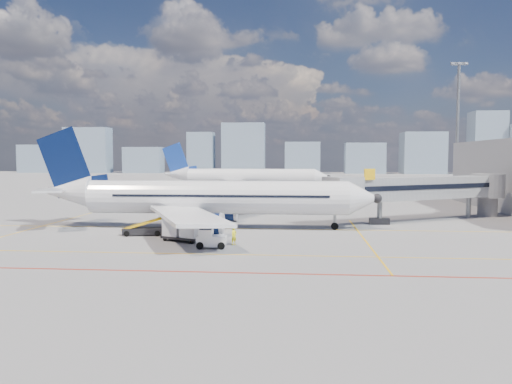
{
  "coord_description": "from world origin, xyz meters",
  "views": [
    {
      "loc": [
        8.09,
        -43.8,
        7.52
      ],
      "look_at": [
        3.65,
        6.37,
        4.0
      ],
      "focal_mm": 35.0,
      "sensor_mm": 36.0,
      "label": 1
    }
  ],
  "objects_px": {
    "belt_loader": "(145,229)",
    "main_aircraft": "(203,198)",
    "baggage_tug": "(210,238)",
    "cargo_dolly": "(183,228)",
    "second_aircraft": "(244,177)",
    "ramp_worker": "(234,236)"
  },
  "relations": [
    {
      "from": "baggage_tug",
      "to": "cargo_dolly",
      "type": "xyz_separation_m",
      "value": [
        -2.98,
        3.1,
        0.36
      ]
    },
    {
      "from": "cargo_dolly",
      "to": "belt_loader",
      "type": "bearing_deg",
      "value": 170.8
    },
    {
      "from": "second_aircraft",
      "to": "cargo_dolly",
      "type": "bearing_deg",
      "value": -86.12
    },
    {
      "from": "belt_loader",
      "to": "main_aircraft",
      "type": "bearing_deg",
      "value": 40.51
    },
    {
      "from": "baggage_tug",
      "to": "second_aircraft",
      "type": "bearing_deg",
      "value": 91.16
    },
    {
      "from": "main_aircraft",
      "to": "baggage_tug",
      "type": "xyz_separation_m",
      "value": [
        2.84,
        -11.41,
        -2.42
      ]
    },
    {
      "from": "cargo_dolly",
      "to": "second_aircraft",
      "type": "bearing_deg",
      "value": 115.99
    },
    {
      "from": "cargo_dolly",
      "to": "belt_loader",
      "type": "relative_size",
      "value": 0.76
    },
    {
      "from": "baggage_tug",
      "to": "cargo_dolly",
      "type": "bearing_deg",
      "value": 130.97
    },
    {
      "from": "belt_loader",
      "to": "ramp_worker",
      "type": "relative_size",
      "value": 3.55
    },
    {
      "from": "main_aircraft",
      "to": "second_aircraft",
      "type": "xyz_separation_m",
      "value": [
        -1.82,
        54.41,
        0.0
      ]
    },
    {
      "from": "main_aircraft",
      "to": "second_aircraft",
      "type": "bearing_deg",
      "value": 91.76
    },
    {
      "from": "baggage_tug",
      "to": "main_aircraft",
      "type": "bearing_deg",
      "value": 101.1
    },
    {
      "from": "main_aircraft",
      "to": "cargo_dolly",
      "type": "distance_m",
      "value": 8.56
    },
    {
      "from": "second_aircraft",
      "to": "baggage_tug",
      "type": "height_order",
      "value": "second_aircraft"
    },
    {
      "from": "ramp_worker",
      "to": "cargo_dolly",
      "type": "bearing_deg",
      "value": 112.05
    },
    {
      "from": "second_aircraft",
      "to": "ramp_worker",
      "type": "bearing_deg",
      "value": -81.91
    },
    {
      "from": "main_aircraft",
      "to": "cargo_dolly",
      "type": "xyz_separation_m",
      "value": [
        -0.13,
        -8.31,
        -2.06
      ]
    },
    {
      "from": "cargo_dolly",
      "to": "belt_loader",
      "type": "xyz_separation_m",
      "value": [
        -4.51,
        3.0,
        -0.58
      ]
    },
    {
      "from": "main_aircraft",
      "to": "belt_loader",
      "type": "distance_m",
      "value": 7.53
    },
    {
      "from": "second_aircraft",
      "to": "cargo_dolly",
      "type": "xyz_separation_m",
      "value": [
        1.68,
        -62.71,
        -2.07
      ]
    },
    {
      "from": "ramp_worker",
      "to": "second_aircraft",
      "type": "bearing_deg",
      "value": 44.73
    }
  ]
}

